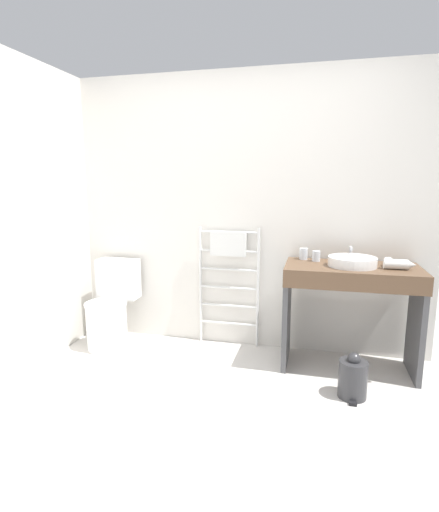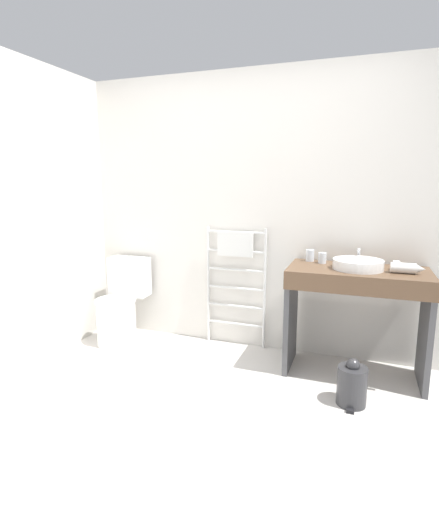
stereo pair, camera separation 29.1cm
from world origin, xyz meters
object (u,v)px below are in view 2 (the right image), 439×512
Objects in this scene: towel_radiator at (235,264)px; cup_near_wall at (310,255)px; trash_bin at (352,385)px; sink_basin at (358,264)px; hair_dryer at (405,268)px; cup_near_edge at (322,258)px; toilet at (121,306)px.

towel_radiator reaches higher than cup_near_wall.
towel_radiator is 1.40m from trash_bin.
cup_near_wall reaches higher than sink_basin.
cup_near_edge is at bearing 164.80° from hair_dryer.
cup_near_wall reaches higher than cup_near_edge.
cup_near_edge is at bearing 115.82° from trash_bin.
hair_dryer reaches higher than sink_basin.
trash_bin is at bearing -11.89° from toilet.
cup_near_wall reaches higher than trash_bin.
cup_near_wall is at bearing 6.80° from toilet.
cup_near_wall is 1.10× the size of cup_near_edge.
toilet is at bearing -165.99° from towel_radiator.
toilet is 2.13m from trash_bin.
sink_basin is at bearing -13.86° from towel_radiator.
toilet is at bearing 168.11° from trash_bin.
towel_radiator is at bearing 168.45° from hair_dryer.
cup_near_edge is 0.26× the size of trash_bin.
toilet is 8.27× the size of cup_near_wall.
towel_radiator is at bearing 174.97° from cup_near_wall.
towel_radiator is 12.73× the size of cup_near_edge.
trash_bin is at bearing -33.86° from towel_radiator.
towel_radiator is 0.78m from cup_near_edge.
cup_near_wall is at bearing 162.52° from hair_dryer.
towel_radiator is 3.33× the size of trash_bin.
towel_radiator is at bearing 171.33° from cup_near_edge.
toilet is 2.14× the size of sink_basin.
cup_near_edge reaches higher than hair_dryer.
cup_near_edge reaches higher than trash_bin.
cup_near_edge is (0.10, -0.06, -0.00)m from cup_near_wall.
towel_radiator reaches higher than cup_near_edge.
sink_basin reaches higher than trash_bin.
sink_basin is at bearing 91.50° from trash_bin.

